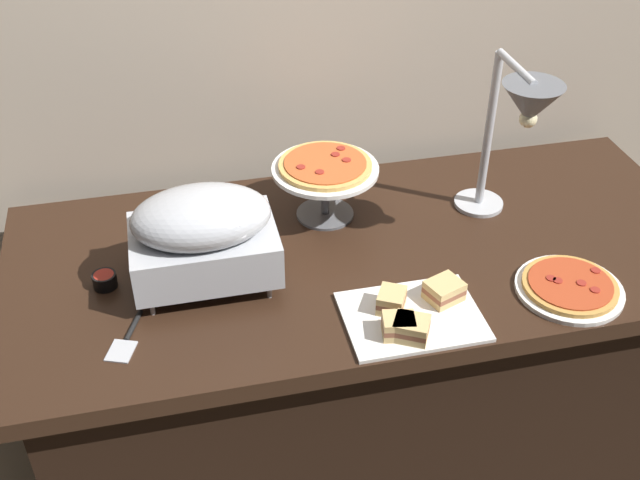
{
  "coord_description": "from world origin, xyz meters",
  "views": [
    {
      "loc": [
        -0.49,
        -1.6,
        2.01
      ],
      "look_at": [
        -0.12,
        0.0,
        0.81
      ],
      "focal_mm": 43.83,
      "sensor_mm": 36.0,
      "label": 1
    }
  ],
  "objects": [
    {
      "name": "ground_plane",
      "position": [
        0.0,
        0.0,
        0.0
      ],
      "size": [
        8.0,
        8.0,
        0.0
      ],
      "primitive_type": "plane",
      "color": "brown"
    },
    {
      "name": "back_wall",
      "position": [
        0.0,
        0.5,
        1.2
      ],
      "size": [
        4.4,
        0.04,
        2.4
      ],
      "primitive_type": "cube",
      "color": "#B7A893",
      "rests_on": "ground_plane"
    },
    {
      "name": "buffet_table",
      "position": [
        0.0,
        0.0,
        0.39
      ],
      "size": [
        1.9,
        0.84,
        0.76
      ],
      "color": "black",
      "rests_on": "ground_plane"
    },
    {
      "name": "chafing_dish",
      "position": [
        -0.43,
        -0.04,
        0.91
      ],
      "size": [
        0.36,
        0.25,
        0.26
      ],
      "color": "#B7BABF",
      "rests_on": "buffet_table"
    },
    {
      "name": "heat_lamp",
      "position": [
        0.38,
        -0.03,
        1.13
      ],
      "size": [
        0.15,
        0.34,
        0.48
      ],
      "color": "#B7BABF",
      "rests_on": "buffet_table"
    },
    {
      "name": "pizza_plate_front",
      "position": [
        0.45,
        -0.28,
        0.77
      ],
      "size": [
        0.27,
        0.27,
        0.03
      ],
      "color": "white",
      "rests_on": "buffet_table"
    },
    {
      "name": "pizza_plate_center",
      "position": [
        -0.07,
        0.18,
        0.9
      ],
      "size": [
        0.29,
        0.29,
        0.18
      ],
      "color": "#595B60",
      "rests_on": "buffet_table"
    },
    {
      "name": "sandwich_platter",
      "position": [
        0.03,
        -0.3,
        0.78
      ],
      "size": [
        0.33,
        0.24,
        0.06
      ],
      "color": "white",
      "rests_on": "buffet_table"
    },
    {
      "name": "sauce_cup_near",
      "position": [
        -0.68,
        -0.01,
        0.78
      ],
      "size": [
        0.06,
        0.06,
        0.04
      ],
      "color": "black",
      "rests_on": "buffet_table"
    },
    {
      "name": "serving_spatula",
      "position": [
        -0.63,
        -0.21,
        0.76
      ],
      "size": [
        0.09,
        0.17,
        0.01
      ],
      "color": "#B7BABF",
      "rests_on": "buffet_table"
    }
  ]
}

